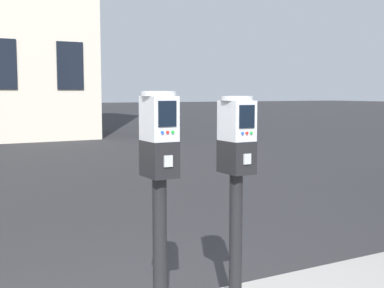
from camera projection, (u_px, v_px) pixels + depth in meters
The scene contains 2 objects.
parking_meter_near_kerb at pixel (159, 167), 3.15m from camera, with size 0.22×0.25×1.51m.
parking_meter_twin_adjacent at pixel (236, 164), 3.43m from camera, with size 0.22×0.25×1.48m.
Camera 1 is at (-1.31, -2.99, 1.64)m, focal length 47.36 mm.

